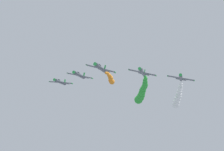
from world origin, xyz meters
The scene contains 8 objects.
airplane_lead centered at (0.51, 12.88, 60.39)m, with size 9.25×10.35×3.36m.
smoke_trail_lead centered at (1.06, -2.30, 59.59)m, with size 2.47×12.70×2.79m.
airplane_left_inner centered at (-10.52, 1.24, 60.89)m, with size 9.33×10.35×3.23m.
smoke_trail_left_inner centered at (-6.64, -24.08, 57.04)m, with size 8.33×26.33×8.08m.
airplane_right_inner centered at (11.28, 1.41, 60.74)m, with size 9.38×10.35×3.12m.
airplane_left_outer centered at (-22.78, -8.24, 60.11)m, with size 9.40×10.35×3.07m.
smoke_trail_left_outer centered at (-20.88, -33.15, 55.68)m, with size 5.09×25.29×8.65m.
airplane_right_outer centered at (22.55, -8.41, 60.34)m, with size 9.54×10.35×2.57m.
Camera 1 is at (-23.89, 98.72, 41.36)m, focal length 48.62 mm.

